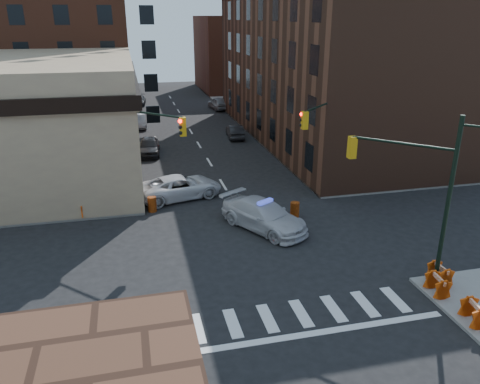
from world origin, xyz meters
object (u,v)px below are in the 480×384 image
parked_car_wnear (149,146)px  pedestrian_b (76,202)px  police_car (264,215)px  barricade_nw_a (93,203)px  parked_car_enear (235,131)px  barrel_bank (152,204)px  pedestrian_a (116,200)px  barricade_se_a (440,274)px  barrel_road (295,210)px  pickup (180,187)px  parked_car_wfar (139,121)px

parked_car_wnear → pedestrian_b: pedestrian_b is taller
police_car → barricade_nw_a: 11.24m
pedestrian_b → parked_car_enear: bearing=29.9°
pedestrian_b → barrel_bank: pedestrian_b is taller
pedestrian_a → barricade_se_a: size_ratio=1.45×
parked_car_enear → barrel_road: (-0.92, -20.99, -0.18)m
police_car → pedestrian_a: (-8.53, 4.18, 0.17)m
police_car → pickup: bearing=94.1°
barricade_se_a → barricade_nw_a: (-16.31, 13.07, -0.00)m
police_car → barrel_bank: size_ratio=5.82×
barricade_nw_a → pedestrian_a: bearing=-20.1°
pickup → barrel_bank: bearing=120.6°
pedestrian_b → barricade_nw_a: bearing=21.2°
barricade_se_a → barrel_road: bearing=22.7°
pedestrian_b → barricade_nw_a: size_ratio=1.54×
pickup → pedestrian_a: bearing=101.8°
barricade_se_a → barricade_nw_a: bearing=50.8°
parked_car_wnear → parked_car_wfar: bearing=97.5°
pickup → barricade_nw_a: pickup is taller
pedestrian_a → barrel_bank: pedestrian_a is taller
pickup → parked_car_wfar: 23.26m
police_car → barricade_se_a: (6.29, -8.00, -0.25)m
parked_car_wfar → barricade_se_a: 39.47m
parked_car_wfar → pedestrian_a: bearing=-97.0°
barrel_road → barrel_bank: (-8.69, 3.05, -0.00)m
police_car → pickup: 7.55m
parked_car_wnear → barrel_bank: 13.66m
pickup → pedestrian_b: bearing=93.1°
parked_car_wnear → barricade_nw_a: (-4.27, -12.77, -0.19)m
parked_car_wfar → pedestrian_b: (-4.67, -25.23, 0.35)m
parked_car_wnear → pedestrian_b: (-5.24, -13.67, 0.29)m
pickup → parked_car_enear: 17.59m
barrel_bank → barricade_nw_a: size_ratio=0.84×
pickup → barricade_nw_a: size_ratio=4.84×
barricade_se_a → barrel_bank: bearing=45.5°
pedestrian_a → barrel_bank: bearing=23.4°
parked_car_enear → pedestrian_b: (-14.28, -17.96, 0.39)m
pickup → barrel_road: size_ratio=5.75×
barricade_nw_a → barrel_road: bearing=-6.8°
parked_car_wfar → barrel_bank: parked_car_wfar is taller
parked_car_wnear → barrel_road: parked_car_wnear is taller
parked_car_wnear → pedestrian_a: pedestrian_a is taller
pedestrian_a → barricade_nw_a: bearing=171.9°
parked_car_wnear → barrel_bank: parked_car_wnear is taller
pickup → parked_car_wnear: pickup is taller
pedestrian_a → pedestrian_b: 2.47m
parked_car_wnear → parked_car_enear: parked_car_wnear is taller
parked_car_enear → pedestrian_b: size_ratio=2.25×
barrel_bank → barricade_nw_a: 3.81m
parked_car_wfar → barrel_bank: size_ratio=4.35×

